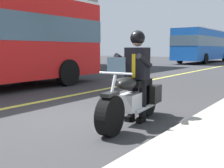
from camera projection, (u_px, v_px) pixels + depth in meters
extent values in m
plane|color=#333335|center=(76.00, 119.00, 5.39)|extent=(80.00, 80.00, 0.00)
cube|color=#E5DB4C|center=(16.00, 106.00, 6.56)|extent=(60.00, 0.16, 0.01)
cylinder|color=black|center=(110.00, 116.00, 4.33)|extent=(0.68, 0.28, 0.66)
cylinder|color=black|center=(146.00, 100.00, 5.67)|extent=(0.68, 0.28, 0.66)
cube|color=silver|center=(131.00, 102.00, 5.01)|extent=(0.59, 0.35, 0.32)
ellipsoid|color=black|center=(127.00, 84.00, 4.79)|extent=(0.59, 0.35, 0.24)
cube|color=black|center=(139.00, 83.00, 5.27)|extent=(0.73, 0.36, 0.12)
cube|color=black|center=(156.00, 94.00, 5.50)|extent=(0.41, 0.17, 0.36)
cube|color=black|center=(136.00, 92.00, 5.71)|extent=(0.41, 0.17, 0.36)
cylinder|color=silver|center=(111.00, 99.00, 4.31)|extent=(0.35, 0.09, 0.76)
cylinder|color=silver|center=(116.00, 73.00, 4.40)|extent=(0.11, 0.60, 0.04)
cube|color=black|center=(110.00, 94.00, 4.28)|extent=(0.38, 0.20, 0.06)
cylinder|color=silver|center=(145.00, 108.00, 5.21)|extent=(0.90, 0.19, 0.08)
cube|color=slate|center=(116.00, 66.00, 4.40)|extent=(0.08, 0.32, 0.28)
cylinder|color=black|center=(143.00, 100.00, 5.17)|extent=(0.14, 0.14, 0.84)
cube|color=black|center=(141.00, 120.00, 5.16)|extent=(0.27, 0.14, 0.10)
cylinder|color=black|center=(131.00, 99.00, 5.28)|extent=(0.14, 0.14, 0.84)
cube|color=black|center=(130.00, 118.00, 5.28)|extent=(0.27, 0.14, 0.10)
cube|color=black|center=(137.00, 63.00, 5.13)|extent=(0.37, 0.44, 0.60)
cube|color=#B28C14|center=(134.00, 66.00, 5.00)|extent=(0.03, 0.07, 0.44)
cylinder|color=black|center=(144.00, 61.00, 4.86)|extent=(0.56, 0.17, 0.28)
cylinder|color=black|center=(123.00, 60.00, 5.08)|extent=(0.56, 0.17, 0.28)
sphere|color=tan|center=(138.00, 41.00, 5.08)|extent=(0.22, 0.22, 0.22)
sphere|color=black|center=(138.00, 38.00, 5.07)|extent=(0.28, 0.28, 0.28)
cube|color=slate|center=(79.00, 35.00, 12.20)|extent=(0.06, 2.40, 1.90)
cylinder|color=black|center=(28.00, 70.00, 11.58)|extent=(1.00, 0.30, 1.00)
cylinder|color=black|center=(68.00, 73.00, 10.17)|extent=(1.00, 0.30, 1.00)
cube|color=blue|center=(204.00, 45.00, 27.52)|extent=(11.00, 2.50, 2.85)
cube|color=slate|center=(204.00, 42.00, 27.48)|extent=(11.04, 2.52, 0.90)
cube|color=slate|center=(219.00, 44.00, 31.89)|extent=(0.06, 2.40, 1.90)
cube|color=white|center=(204.00, 30.00, 27.33)|extent=(11.00, 2.50, 0.10)
cylinder|color=black|center=(203.00, 57.00, 31.27)|extent=(1.00, 0.30, 1.00)
cylinder|color=black|center=(224.00, 57.00, 29.87)|extent=(1.00, 0.30, 1.00)
cylinder|color=black|center=(180.00, 58.00, 25.83)|extent=(1.00, 0.30, 1.00)
cylinder|color=black|center=(205.00, 59.00, 24.42)|extent=(1.00, 0.30, 1.00)
cube|color=slate|center=(77.00, 41.00, 20.87)|extent=(1.10, 0.06, 1.60)
cube|color=slate|center=(18.00, 39.00, 16.65)|extent=(1.10, 0.06, 1.60)
cube|color=slate|center=(76.00, 1.00, 20.48)|extent=(1.10, 0.06, 1.60)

